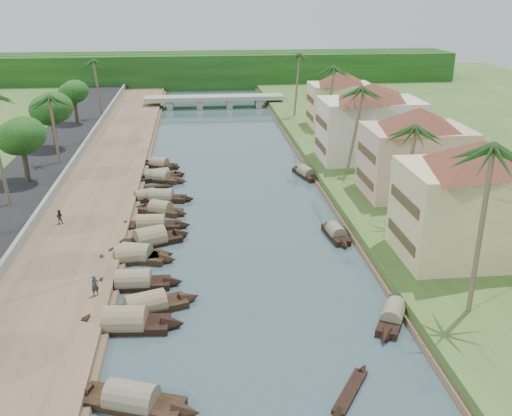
{
  "coord_description": "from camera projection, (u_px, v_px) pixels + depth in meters",
  "views": [
    {
      "loc": [
        -3.92,
        -44.45,
        22.78
      ],
      "look_at": [
        1.81,
        9.09,
        2.0
      ],
      "focal_mm": 40.0,
      "sensor_mm": 36.0,
      "label": 1
    }
  ],
  "objects": [
    {
      "name": "sampan_7",
      "position": [
        151.0,
        225.0,
        57.68
      ],
      "size": [
        8.26,
        2.15,
        2.18
      ],
      "rotation": [
        0.0,
        0.0,
        -0.05
      ],
      "color": "black",
      "rests_on": "ground"
    },
    {
      "name": "palm_0",
      "position": [
        493.0,
        152.0,
        36.59
      ],
      "size": [
        3.2,
        3.2,
        13.65
      ],
      "color": "brown",
      "rests_on": "ground"
    },
    {
      "name": "sampan_1",
      "position": [
        126.0,
        323.0,
        40.74
      ],
      "size": [
        8.83,
        2.74,
        2.54
      ],
      "rotation": [
        0.0,
        0.0,
        -0.09
      ],
      "color": "black",
      "rests_on": "ground"
    },
    {
      "name": "person_far",
      "position": [
        59.0,
        217.0,
        56.77
      ],
      "size": [
        0.75,
        0.6,
        1.46
      ],
      "primitive_type": "imported",
      "rotation": [
        0.0,
        0.0,
        3.22
      ],
      "color": "#312A22",
      "rests_on": "left_bank"
    },
    {
      "name": "palm_2",
      "position": [
        354.0,
        91.0,
        67.85
      ],
      "size": [
        3.2,
        3.2,
        11.95
      ],
      "color": "brown",
      "rests_on": "ground"
    },
    {
      "name": "canoe_1",
      "position": [
        141.0,
        258.0,
        51.26
      ],
      "size": [
        5.43,
        1.97,
        0.87
      ],
      "rotation": [
        0.0,
        0.0,
        0.21
      ],
      "color": "black",
      "rests_on": "ground"
    },
    {
      "name": "sampan_0",
      "position": [
        132.0,
        401.0,
        33.08
      ],
      "size": [
        8.72,
        4.56,
        2.27
      ],
      "rotation": [
        0.0,
        0.0,
        -0.35
      ],
      "color": "black",
      "rests_on": "ground"
    },
    {
      "name": "sampan_14",
      "position": [
        393.0,
        315.0,
        41.76
      ],
      "size": [
        4.84,
        7.23,
        1.87
      ],
      "rotation": [
        0.0,
        0.0,
        1.07
      ],
      "color": "black",
      "rests_on": "ground"
    },
    {
      "name": "palm_7",
      "position": [
        296.0,
        56.0,
        99.4
      ],
      "size": [
        3.2,
        3.2,
        12.38
      ],
      "color": "brown",
      "rests_on": "ground"
    },
    {
      "name": "sampan_13",
      "position": [
        159.0,
        164.0,
        77.59
      ],
      "size": [
        6.57,
        4.29,
        1.88
      ],
      "rotation": [
        0.0,
        0.0,
        -0.47
      ],
      "color": "black",
      "rests_on": "ground"
    },
    {
      "name": "sampan_10",
      "position": [
        145.0,
        197.0,
        65.39
      ],
      "size": [
        6.57,
        3.55,
        1.85
      ],
      "rotation": [
        0.0,
        0.0,
        0.36
      ],
      "color": "black",
      "rests_on": "ground"
    },
    {
      "name": "road",
      "position": [
        19.0,
        193.0,
        65.69
      ],
      "size": [
        8.0,
        180.0,
        1.4
      ],
      "primitive_type": "cube",
      "color": "black",
      "rests_on": "ground"
    },
    {
      "name": "right_bank",
      "position": [
        385.0,
        182.0,
        70.04
      ],
      "size": [
        16.0,
        180.0,
        1.2
      ],
      "primitive_type": "cube",
      "color": "#375522",
      "rests_on": "ground"
    },
    {
      "name": "sampan_3",
      "position": [
        134.0,
        283.0,
        46.37
      ],
      "size": [
        8.27,
        2.07,
        2.22
      ],
      "rotation": [
        0.0,
        0.0,
        -0.03
      ],
      "color": "black",
      "rests_on": "ground"
    },
    {
      "name": "palm_6",
      "position": [
        51.0,
        99.0,
        71.89
      ],
      "size": [
        3.2,
        3.2,
        10.11
      ],
      "color": "brown",
      "rests_on": "ground"
    },
    {
      "name": "building_mid",
      "position": [
        416.0,
        151.0,
        62.59
      ],
      "size": [
        14.11,
        14.11,
        9.7
      ],
      "color": "#D6A297",
      "rests_on": "right_bank"
    },
    {
      "name": "canoe_2",
      "position": [
        151.0,
        187.0,
        69.49
      ],
      "size": [
        5.69,
        1.46,
        0.82
      ],
      "rotation": [
        0.0,
        0.0,
        0.11
      ],
      "color": "black",
      "rests_on": "ground"
    },
    {
      "name": "sampan_6",
      "position": [
        136.0,
        256.0,
        51.03
      ],
      "size": [
        7.82,
        3.86,
        2.28
      ],
      "rotation": [
        0.0,
        0.0,
        -0.29
      ],
      "color": "black",
      "rests_on": "ground"
    },
    {
      "name": "retaining_wall",
      "position": [
        57.0,
        187.0,
        65.88
      ],
      "size": [
        0.4,
        180.0,
        1.1
      ],
      "primitive_type": "cube",
      "color": "gray",
      "rests_on": "left_bank"
    },
    {
      "name": "sampan_15",
      "position": [
        336.0,
        233.0,
        55.68
      ],
      "size": [
        2.0,
        6.63,
        1.81
      ],
      "rotation": [
        0.0,
        0.0,
        1.67
      ],
      "color": "black",
      "rests_on": "ground"
    },
    {
      "name": "bridge",
      "position": [
        214.0,
        99.0,
        115.99
      ],
      "size": [
        28.0,
        4.0,
        2.4
      ],
      "color": "gray",
      "rests_on": "ground"
    },
    {
      "name": "palm_8",
      "position": [
        96.0,
        62.0,
        97.7
      ],
      "size": [
        3.2,
        3.2,
        11.41
      ],
      "color": "brown",
      "rests_on": "ground"
    },
    {
      "name": "tree_4",
      "position": [
        52.0,
        109.0,
        79.85
      ],
      "size": [
        5.29,
        5.29,
        7.81
      ],
      "color": "#433826",
      "rests_on": "ground"
    },
    {
      "name": "tree_5",
      "position": [
        74.0,
        93.0,
        94.93
      ],
      "size": [
        4.42,
        4.42,
        7.07
      ],
      "color": "#433826",
      "rests_on": "ground"
    },
    {
      "name": "sampan_2",
      "position": [
        146.0,
        307.0,
        42.85
      ],
      "size": [
        8.78,
        4.47,
        2.28
      ],
      "rotation": [
        0.0,
        0.0,
        0.33
      ],
      "color": "black",
      "rests_on": "ground"
    },
    {
      "name": "tree_6",
      "position": [
        399.0,
        116.0,
        78.5
      ],
      "size": [
        4.36,
        4.36,
        7.09
      ],
      "color": "#433826",
      "rests_on": "ground"
    },
    {
      "name": "palm_1",
      "position": [
        411.0,
        130.0,
        53.05
      ],
      "size": [
        3.2,
        3.2,
        11.04
      ],
      "color": "brown",
      "rests_on": "ground"
    },
    {
      "name": "left_bank",
      "position": [
        95.0,
        193.0,
        66.64
      ],
      "size": [
        10.0,
        180.0,
        0.8
      ],
      "primitive_type": "cube",
      "color": "brown",
      "rests_on": "ground"
    },
    {
      "name": "sampan_16",
      "position": [
        306.0,
        174.0,
        73.71
      ],
      "size": [
        3.34,
        7.64,
        1.89
      ],
      "rotation": [
        0.0,
        0.0,
        1.84
      ],
      "color": "black",
      "rests_on": "ground"
    },
    {
      "name": "sampan_12",
      "position": [
        158.0,
        178.0,
        71.96
      ],
      "size": [
        8.09,
        4.53,
        1.98
      ],
      "rotation": [
        0.0,
        0.0,
        -0.4
      ],
      "color": "black",
      "rests_on": "ground"
    },
    {
      "name": "canoe_0",
      "position": [
        350.0,
        392.0,
        34.28
      ],
      "size": [
        4.03,
        5.52,
        0.81
      ],
      "rotation": [
        0.0,
        0.0,
        0.99
      ],
      "color": "black",
      "rests_on": "ground"
    },
    {
      "name": "building_far",
      "position": [
        370.0,
        121.0,
        75.38
      ],
      "size": [
        15.59,
        15.59,
        10.2
      ],
      "color": "beige",
      "rests_on": "right_bank"
    },
    {
      "name": "palm_3",
      "position": [
        329.0,
        69.0,
        84.26
      ],
      "size": [
        3.2,
        3.2,
        12.22
      ],
      "color": "brown",
      "rests_on": "ground"
    },
    {
      "name": "person_near",
      "position": [
        95.0,
        286.0,
        43.38
      ],
      "size": [
        0.71,
        0.62,
        1.65
      ],
      "primitive_type": "imported",
      "rotation": [
        0.0,
        0.0,
        0.45
      ],
      "color": "#292B31",
      "rests_on": "left_bank"
    },
    {
      "name": "sampan_11",
      "position": [
        159.0,
        177.0,
        72.52
      ],
      "size": [
        7.31,
        3.82,
        2.09
      ],
      "rotation": [
        0.0,
        0.0,
        0.33
      ],
      "color": "black",
      "rests_on": "ground"
    },
    {
      "name": "sampan_9",
      "position": [
        161.0,
        198.0,
        65.23
      ],
      "size": [
        8.04,
        2.81,
        2.03
      ],
      "rotation": [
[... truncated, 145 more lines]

